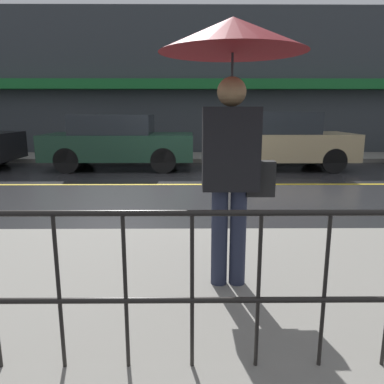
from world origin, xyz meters
name	(u,v)px	position (x,y,z in m)	size (l,w,h in m)	color
ground_plane	(190,185)	(0.00, 0.00, 0.00)	(80.00, 80.00, 0.00)	#262628
sidewalk_near	(191,284)	(0.00, -5.18, 0.06)	(28.00, 2.97, 0.13)	gray
sidewalk_far	(189,157)	(0.00, 4.74, 0.06)	(28.00, 2.10, 0.13)	gray
lane_marking	(190,184)	(0.00, 0.00, 0.00)	(25.20, 0.12, 0.01)	gold
building_storefront	(189,83)	(0.00, 5.91, 2.66)	(28.00, 0.85, 5.32)	#383D42
railing_foreground	(192,270)	(0.00, -6.41, 0.75)	(12.00, 0.04, 0.98)	black
pedestrian	(233,74)	(0.33, -5.29, 1.93)	(1.18, 1.18, 2.24)	#23283D
car_dark_green	(118,141)	(-2.05, 2.46, 0.79)	(4.20, 1.88, 1.55)	#193828
car_tan	(281,140)	(2.65, 2.46, 0.82)	(3.91, 1.93, 1.63)	tan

